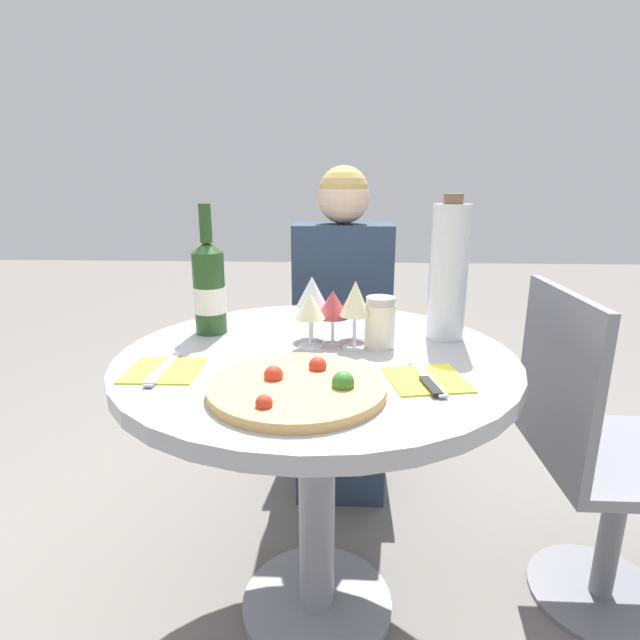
{
  "coord_description": "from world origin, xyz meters",
  "views": [
    {
      "loc": [
        0.06,
        -1.1,
        1.12
      ],
      "look_at": [
        0.01,
        -0.08,
        0.84
      ],
      "focal_mm": 28.0,
      "sensor_mm": 36.0,
      "label": 1
    }
  ],
  "objects_px": {
    "chair_empty_side": "(598,460)",
    "pizza_large": "(298,386)",
    "dining_table": "(317,406)",
    "seated_diner": "(342,345)",
    "wine_bottle": "(209,288)",
    "tall_carafe": "(448,272)",
    "chair_behind_diner": "(342,358)"
  },
  "relations": [
    {
      "from": "chair_empty_side",
      "to": "pizza_large",
      "type": "height_order",
      "value": "chair_empty_side"
    },
    {
      "from": "dining_table",
      "to": "pizza_large",
      "type": "relative_size",
      "value": 2.71
    },
    {
      "from": "seated_diner",
      "to": "dining_table",
      "type": "bearing_deg",
      "value": 85.05
    },
    {
      "from": "pizza_large",
      "to": "wine_bottle",
      "type": "distance_m",
      "value": 0.47
    },
    {
      "from": "tall_carafe",
      "to": "chair_empty_side",
      "type": "bearing_deg",
      "value": -7.67
    },
    {
      "from": "chair_empty_side",
      "to": "wine_bottle",
      "type": "height_order",
      "value": "wine_bottle"
    },
    {
      "from": "seated_diner",
      "to": "pizza_large",
      "type": "bearing_deg",
      "value": 84.92
    },
    {
      "from": "dining_table",
      "to": "tall_carafe",
      "type": "bearing_deg",
      "value": 21.81
    },
    {
      "from": "chair_empty_side",
      "to": "tall_carafe",
      "type": "distance_m",
      "value": 0.63
    },
    {
      "from": "wine_bottle",
      "to": "chair_empty_side",
      "type": "bearing_deg",
      "value": -4.07
    },
    {
      "from": "dining_table",
      "to": "wine_bottle",
      "type": "bearing_deg",
      "value": 153.0
    },
    {
      "from": "dining_table",
      "to": "wine_bottle",
      "type": "distance_m",
      "value": 0.41
    },
    {
      "from": "chair_empty_side",
      "to": "seated_diner",
      "type": "bearing_deg",
      "value": -131.93
    },
    {
      "from": "seated_diner",
      "to": "pizza_large",
      "type": "relative_size",
      "value": 3.47
    },
    {
      "from": "wine_bottle",
      "to": "tall_carafe",
      "type": "relative_size",
      "value": 0.93
    },
    {
      "from": "seated_diner",
      "to": "chair_behind_diner",
      "type": "bearing_deg",
      "value": -90.0
    },
    {
      "from": "dining_table",
      "to": "seated_diner",
      "type": "xyz_separation_m",
      "value": [
        0.06,
        0.67,
        -0.07
      ]
    },
    {
      "from": "seated_diner",
      "to": "wine_bottle",
      "type": "relative_size",
      "value": 3.54
    },
    {
      "from": "pizza_large",
      "to": "chair_behind_diner",
      "type": "bearing_deg",
      "value": 85.59
    },
    {
      "from": "seated_diner",
      "to": "chair_empty_side",
      "type": "xyz_separation_m",
      "value": [
        0.67,
        -0.6,
        -0.1
      ]
    },
    {
      "from": "chair_behind_diner",
      "to": "seated_diner",
      "type": "distance_m",
      "value": 0.17
    },
    {
      "from": "wine_bottle",
      "to": "dining_table",
      "type": "bearing_deg",
      "value": -27.0
    },
    {
      "from": "tall_carafe",
      "to": "pizza_large",
      "type": "bearing_deg",
      "value": -133.56
    },
    {
      "from": "chair_behind_diner",
      "to": "tall_carafe",
      "type": "height_order",
      "value": "tall_carafe"
    },
    {
      "from": "chair_behind_diner",
      "to": "wine_bottle",
      "type": "bearing_deg",
      "value": 62.7
    },
    {
      "from": "chair_behind_diner",
      "to": "tall_carafe",
      "type": "relative_size",
      "value": 2.44
    },
    {
      "from": "dining_table",
      "to": "tall_carafe",
      "type": "xyz_separation_m",
      "value": [
        0.32,
        0.13,
        0.31
      ]
    },
    {
      "from": "seated_diner",
      "to": "chair_empty_side",
      "type": "distance_m",
      "value": 0.9
    },
    {
      "from": "chair_behind_diner",
      "to": "seated_diner",
      "type": "relative_size",
      "value": 0.74
    },
    {
      "from": "chair_empty_side",
      "to": "tall_carafe",
      "type": "height_order",
      "value": "tall_carafe"
    },
    {
      "from": "chair_behind_diner",
      "to": "pizza_large",
      "type": "relative_size",
      "value": 2.57
    },
    {
      "from": "chair_behind_diner",
      "to": "dining_table",
      "type": "bearing_deg",
      "value": 85.9
    }
  ]
}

